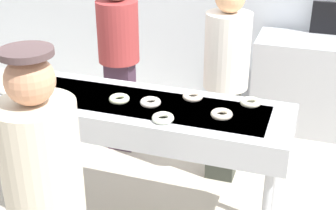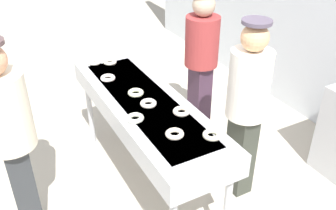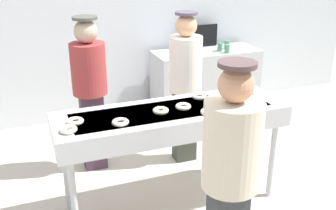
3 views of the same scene
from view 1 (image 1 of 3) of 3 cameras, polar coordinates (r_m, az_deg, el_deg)
fryer_conveyor at (r=3.27m, az=-3.69°, el=-1.21°), size 2.10×0.64×0.98m
sugar_donut_0 at (r=3.26m, az=3.00°, el=1.04°), size 0.20×0.20×0.04m
sugar_donut_1 at (r=3.32m, az=-12.89°, el=0.85°), size 0.16×0.16×0.04m
sugar_donut_2 at (r=3.22m, az=9.90°, el=0.33°), size 0.18×0.18×0.04m
sugar_donut_3 at (r=3.18m, az=-2.13°, el=0.34°), size 0.20×0.20×0.04m
sugar_donut_4 at (r=3.61m, az=-16.36°, el=2.51°), size 0.20×0.20×0.04m
sugar_donut_5 at (r=3.03m, az=6.48°, el=-1.11°), size 0.20×0.20×0.04m
sugar_donut_6 at (r=3.24m, az=-5.89°, el=0.74°), size 0.20×0.20×0.04m
sugar_donut_7 at (r=2.97m, az=-0.61°, el=-1.57°), size 0.15×0.15×0.04m
sugar_donut_8 at (r=3.55m, az=-18.60°, el=1.78°), size 0.19×0.19×0.04m
worker_baker at (r=3.78m, az=7.02°, el=4.12°), size 0.36×0.36×1.71m
worker_assistant at (r=4.24m, az=-5.96°, el=6.62°), size 0.36×0.36×1.69m
customer_waiting at (r=2.38m, az=-14.62°, el=-9.91°), size 0.38×0.38×1.72m
prep_counter at (r=5.01m, az=18.97°, el=2.04°), size 1.51×0.60×0.94m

